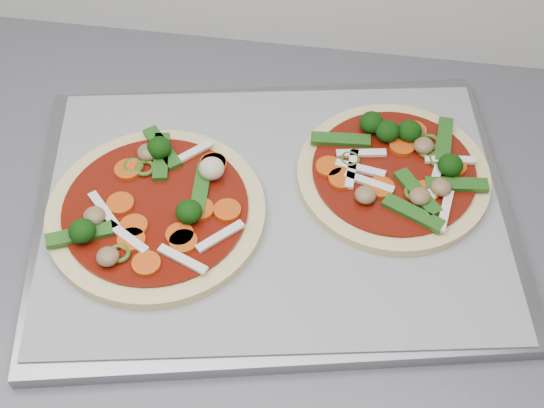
# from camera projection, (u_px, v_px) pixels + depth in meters

# --- Properties ---
(baking_tray) EXTENTS (0.50, 0.41, 0.01)m
(baking_tray) POSITION_uv_depth(u_px,v_px,m) (273.00, 211.00, 0.71)
(baking_tray) COLOR gray
(baking_tray) RESTS_ON countertop
(parchment) EXTENTS (0.47, 0.38, 0.00)m
(parchment) POSITION_uv_depth(u_px,v_px,m) (273.00, 206.00, 0.71)
(parchment) COLOR #939398
(parchment) RESTS_ON baking_tray
(pizza_left) EXTENTS (0.23, 0.23, 0.03)m
(pizza_left) POSITION_uv_depth(u_px,v_px,m) (156.00, 209.00, 0.69)
(pizza_left) COLOR beige
(pizza_left) RESTS_ON parchment
(pizza_right) EXTENTS (0.20, 0.20, 0.03)m
(pizza_right) POSITION_uv_depth(u_px,v_px,m) (396.00, 171.00, 0.72)
(pizza_right) COLOR beige
(pizza_right) RESTS_ON parchment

